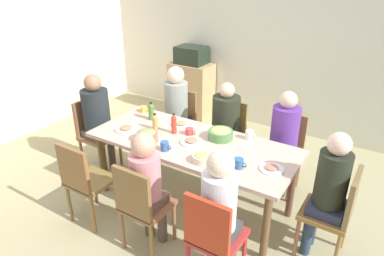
{
  "coord_description": "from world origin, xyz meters",
  "views": [
    {
      "loc": [
        1.7,
        -2.68,
        2.42
      ],
      "look_at": [
        0.0,
        0.0,
        0.91
      ],
      "focal_mm": 32.73,
      "sensor_mm": 36.0,
      "label": 1
    }
  ],
  "objects_px": {
    "person_7": "(329,186)",
    "bowl_0": "(147,136)",
    "side_cabinet": "(191,89)",
    "chair_4": "(141,204)",
    "person_6": "(176,105)",
    "chair_6": "(180,120)",
    "bowl_1": "(221,134)",
    "cup_4": "(190,131)",
    "plate_2": "(126,128)",
    "bowl_2": "(202,158)",
    "chair_2": "(213,235)",
    "person_5": "(225,121)",
    "person_3": "(284,134)",
    "person_2": "(219,206)",
    "plate_3": "(182,124)",
    "cup_2": "(250,135)",
    "plate_0": "(191,141)",
    "chair_7": "(336,210)",
    "plate_1": "(272,168)",
    "bottle_1": "(174,124)",
    "cup_1": "(144,109)",
    "microwave": "(191,55)",
    "chair_0": "(94,130)",
    "bottle_2": "(155,122)",
    "cup_0": "(165,146)",
    "chair_5": "(228,133)",
    "cup_3": "(239,163)",
    "person_4": "(147,181)",
    "chair_1": "(84,179)",
    "dining_table": "(192,148)",
    "bottle_0": "(151,111)",
    "chair_3": "(284,148)"
  },
  "relations": [
    {
      "from": "chair_7",
      "to": "plate_1",
      "type": "height_order",
      "value": "chair_7"
    },
    {
      "from": "chair_5",
      "to": "chair_6",
      "type": "xyz_separation_m",
      "value": [
        -0.72,
        0.0,
        0.0
      ]
    },
    {
      "from": "person_7",
      "to": "bowl_0",
      "type": "height_order",
      "value": "person_7"
    },
    {
      "from": "cup_1",
      "to": "plate_3",
      "type": "bearing_deg",
      "value": -6.66
    },
    {
      "from": "bowl_1",
      "to": "cup_4",
      "type": "distance_m",
      "value": 0.34
    },
    {
      "from": "person_2",
      "to": "plate_3",
      "type": "height_order",
      "value": "person_2"
    },
    {
      "from": "plate_2",
      "to": "cup_1",
      "type": "bearing_deg",
      "value": 107.52
    },
    {
      "from": "bowl_0",
      "to": "bowl_2",
      "type": "xyz_separation_m",
      "value": [
        0.69,
        -0.05,
        -0.02
      ]
    },
    {
      "from": "person_6",
      "to": "side_cabinet",
      "type": "height_order",
      "value": "person_6"
    },
    {
      "from": "bowl_2",
      "to": "chair_0",
      "type": "bearing_deg",
      "value": 170.69
    },
    {
      "from": "chair_5",
      "to": "cup_2",
      "type": "xyz_separation_m",
      "value": [
        0.47,
        -0.47,
        0.3
      ]
    },
    {
      "from": "cup_2",
      "to": "microwave",
      "type": "height_order",
      "value": "microwave"
    },
    {
      "from": "chair_0",
      "to": "bowl_2",
      "type": "relative_size",
      "value": 4.95
    },
    {
      "from": "chair_2",
      "to": "person_5",
      "type": "distance_m",
      "value": 1.74
    },
    {
      "from": "person_3",
      "to": "chair_4",
      "type": "height_order",
      "value": "person_3"
    },
    {
      "from": "plate_1",
      "to": "cup_2",
      "type": "xyz_separation_m",
      "value": [
        -0.41,
        0.44,
        0.03
      ]
    },
    {
      "from": "chair_2",
      "to": "plate_0",
      "type": "relative_size",
      "value": 3.85
    },
    {
      "from": "chair_1",
      "to": "person_7",
      "type": "relative_size",
      "value": 0.74
    },
    {
      "from": "cup_2",
      "to": "microwave",
      "type": "xyz_separation_m",
      "value": [
        -1.83,
        1.75,
        0.23
      ]
    },
    {
      "from": "chair_7",
      "to": "bottle_1",
      "type": "bearing_deg",
      "value": 178.06
    },
    {
      "from": "person_2",
      "to": "chair_0",
      "type": "bearing_deg",
      "value": 161.26
    },
    {
      "from": "bottle_0",
      "to": "person_6",
      "type": "bearing_deg",
      "value": 93.04
    },
    {
      "from": "plate_0",
      "to": "cup_0",
      "type": "distance_m",
      "value": 0.31
    },
    {
      "from": "person_5",
      "to": "microwave",
      "type": "xyz_separation_m",
      "value": [
        -1.35,
        1.37,
        0.33
      ]
    },
    {
      "from": "cup_4",
      "to": "bottle_1",
      "type": "height_order",
      "value": "bottle_1"
    },
    {
      "from": "cup_1",
      "to": "cup_4",
      "type": "distance_m",
      "value": 0.83
    },
    {
      "from": "chair_6",
      "to": "plate_2",
      "type": "distance_m",
      "value": 1.02
    },
    {
      "from": "bowl_2",
      "to": "bottle_1",
      "type": "distance_m",
      "value": 0.66
    },
    {
      "from": "person_3",
      "to": "cup_4",
      "type": "xyz_separation_m",
      "value": [
        -0.83,
        -0.62,
        0.07
      ]
    },
    {
      "from": "person_6",
      "to": "cup_3",
      "type": "relative_size",
      "value": 10.2
    },
    {
      "from": "chair_6",
      "to": "cup_0",
      "type": "xyz_separation_m",
      "value": [
        0.6,
        -1.13,
        0.3
      ]
    },
    {
      "from": "chair_4",
      "to": "cup_2",
      "type": "height_order",
      "value": "chair_4"
    },
    {
      "from": "chair_6",
      "to": "bowl_1",
      "type": "bearing_deg",
      "value": -33.52
    },
    {
      "from": "person_4",
      "to": "bottle_2",
      "type": "distance_m",
      "value": 0.92
    },
    {
      "from": "chair_3",
      "to": "microwave",
      "type": "height_order",
      "value": "microwave"
    },
    {
      "from": "chair_2",
      "to": "bottle_2",
      "type": "distance_m",
      "value": 1.52
    },
    {
      "from": "plate_2",
      "to": "cup_2",
      "type": "xyz_separation_m",
      "value": [
        1.23,
        0.51,
        0.03
      ]
    },
    {
      "from": "chair_0",
      "to": "person_3",
      "type": "xyz_separation_m",
      "value": [
        2.18,
        0.74,
        0.21
      ]
    },
    {
      "from": "side_cabinet",
      "to": "chair_4",
      "type": "bearing_deg",
      "value": -65.28
    },
    {
      "from": "cup_1",
      "to": "cup_3",
      "type": "relative_size",
      "value": 0.95
    },
    {
      "from": "chair_6",
      "to": "person_6",
      "type": "xyz_separation_m",
      "value": [
        0.0,
        -0.09,
        0.24
      ]
    },
    {
      "from": "person_7",
      "to": "plate_3",
      "type": "relative_size",
      "value": 5.33
    },
    {
      "from": "chair_2",
      "to": "chair_4",
      "type": "height_order",
      "value": "same"
    },
    {
      "from": "plate_2",
      "to": "microwave",
      "type": "distance_m",
      "value": 2.35
    },
    {
      "from": "side_cabinet",
      "to": "bowl_2",
      "type": "bearing_deg",
      "value": -55.48
    },
    {
      "from": "person_4",
      "to": "person_7",
      "type": "bearing_deg",
      "value": 28.37
    },
    {
      "from": "chair_6",
      "to": "bowl_2",
      "type": "relative_size",
      "value": 4.95
    },
    {
      "from": "chair_2",
      "to": "plate_3",
      "type": "relative_size",
      "value": 3.93
    },
    {
      "from": "person_2",
      "to": "bottle_1",
      "type": "xyz_separation_m",
      "value": [
        -0.98,
        0.8,
        0.14
      ]
    },
    {
      "from": "dining_table",
      "to": "plate_2",
      "type": "height_order",
      "value": "plate_2"
    }
  ]
}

